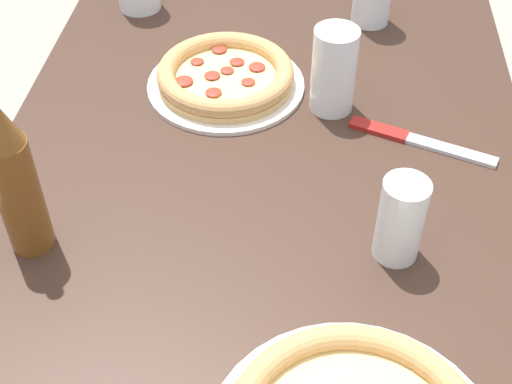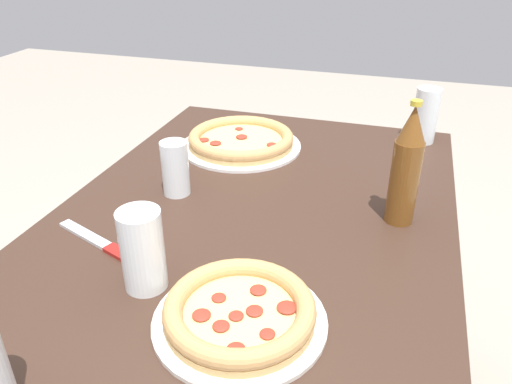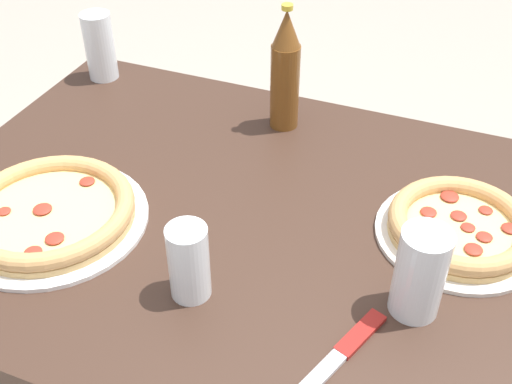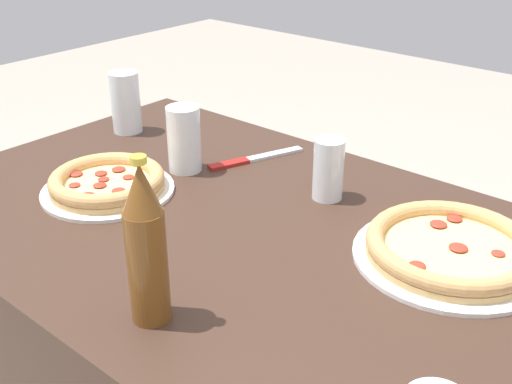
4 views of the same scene
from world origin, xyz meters
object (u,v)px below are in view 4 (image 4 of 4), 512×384
Objects in this scene: glass_mango_juice at (328,172)px; glass_orange_juice at (126,104)px; glass_cola at (184,142)px; knife at (252,159)px; pizza_margherita at (451,248)px; beer_bottle at (146,246)px; pizza_veggie at (107,183)px.

glass_orange_juice is (-0.60, -0.02, 0.02)m from glass_mango_juice.
glass_cola is 0.63× the size of knife.
pizza_margherita reaches higher than knife.
glass_orange_juice is 0.78m from beer_bottle.
beer_bottle is (-0.26, -0.43, 0.10)m from pizza_margherita.
glass_orange_juice is at bearing 177.86° from pizza_margherita.
glass_cola is (-0.61, -0.04, 0.04)m from pizza_margherita.
pizza_margherita and pizza_veggie have the same top height.
knife is at bearing 69.44° from pizza_veggie.
glass_cola is 0.56× the size of beer_bottle.
knife is at bearing 116.53° from beer_bottle.
glass_cola is at bearing 130.87° from beer_bottle.
glass_mango_juice is (0.36, 0.27, 0.03)m from pizza_veggie.
glass_cola reaches higher than pizza_margherita.
pizza_veggie is 0.45m from glass_mango_juice.
beer_bottle reaches higher than glass_cola.
glass_orange_juice is at bearing 143.29° from beer_bottle.
glass_mango_juice is 0.25m from knife.
glass_cola is at bearing -163.79° from glass_mango_juice.
glass_mango_juice is (0.32, 0.09, -0.01)m from glass_cola.
pizza_margherita is 0.54m from knife.
pizza_veggie reaches higher than knife.
beer_bottle is (0.38, -0.22, 0.10)m from pizza_veggie.
knife is at bearing 169.57° from pizza_margherita.
glass_orange_juice is 0.59× the size of beer_bottle.
glass_cola is 0.53m from beer_bottle.
glass_orange_juice is (-0.89, 0.03, 0.05)m from pizza_margherita.
pizza_margherita is 2.26× the size of glass_cola.
pizza_veggie is at bearing 150.62° from beer_bottle.
beer_bottle is (0.03, -0.49, 0.07)m from glass_mango_juice.
glass_cola reaches higher than pizza_veggie.
pizza_veggie is 0.34m from knife.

